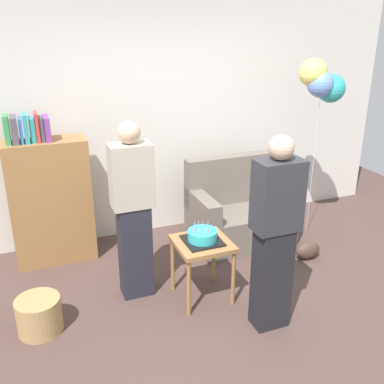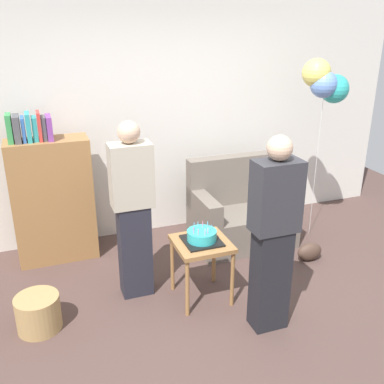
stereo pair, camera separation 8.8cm
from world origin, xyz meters
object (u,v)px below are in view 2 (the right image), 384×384
(bookshelf, at_px, (52,198))
(birthday_cake, at_px, (202,236))
(handbag, at_px, (310,252))
(couch, at_px, (240,213))
(side_table, at_px, (202,250))
(balloon_bunch, at_px, (325,82))
(person_holding_cake, at_px, (273,236))
(wicker_basket, at_px, (38,313))
(person_blowing_candles, at_px, (133,211))

(bookshelf, distance_m, birthday_cake, 1.70)
(handbag, bearing_deg, bookshelf, 158.18)
(bookshelf, distance_m, handbag, 2.75)
(bookshelf, bearing_deg, couch, -9.25)
(side_table, distance_m, balloon_bunch, 2.27)
(handbag, bearing_deg, balloon_bunch, 55.80)
(bookshelf, height_order, person_holding_cake, person_holding_cake)
(couch, height_order, handbag, couch)
(person_holding_cake, xyz_separation_m, balloon_bunch, (1.32, 1.34, 0.95))
(birthday_cake, xyz_separation_m, person_holding_cake, (0.38, -0.56, 0.21))
(couch, bearing_deg, bookshelf, 170.75)
(wicker_basket, relative_size, handbag, 1.29)
(person_blowing_candles, bearing_deg, birthday_cake, -12.24)
(person_blowing_candles, xyz_separation_m, wicker_basket, (-0.88, -0.24, -0.68))
(person_blowing_candles, distance_m, wicker_basket, 1.14)
(person_blowing_candles, bearing_deg, person_holding_cake, -26.81)
(wicker_basket, distance_m, balloon_bunch, 3.59)
(bookshelf, bearing_deg, balloon_bunch, -8.84)
(wicker_basket, height_order, handbag, wicker_basket)
(person_holding_cake, xyz_separation_m, handbag, (0.94, 0.79, -0.73))
(side_table, height_order, wicker_basket, side_table)
(side_table, height_order, person_holding_cake, person_holding_cake)
(bookshelf, xyz_separation_m, wicker_basket, (-0.24, -1.18, -0.54))
(handbag, bearing_deg, birthday_cake, -170.14)
(person_blowing_candles, height_order, balloon_bunch, balloon_bunch)
(bookshelf, relative_size, side_table, 2.75)
(handbag, height_order, balloon_bunch, balloon_bunch)
(bookshelf, height_order, person_blowing_candles, person_blowing_candles)
(couch, distance_m, bookshelf, 2.05)
(handbag, distance_m, balloon_bunch, 1.81)
(person_holding_cake, bearing_deg, side_table, -64.37)
(person_blowing_candles, relative_size, balloon_bunch, 0.81)
(person_blowing_candles, xyz_separation_m, handbag, (1.86, -0.06, -0.73))
(wicker_basket, bearing_deg, balloon_bunch, 13.32)
(side_table, bearing_deg, person_holding_cake, -55.94)
(couch, distance_m, person_blowing_candles, 1.57)
(person_holding_cake, bearing_deg, birthday_cake, -64.37)
(person_blowing_candles, distance_m, balloon_bunch, 2.47)
(couch, relative_size, balloon_bunch, 0.54)
(side_table, bearing_deg, wicker_basket, 178.21)
(couch, xyz_separation_m, side_table, (-0.82, -0.90, 0.15))
(bookshelf, relative_size, person_holding_cake, 0.97)
(birthday_cake, relative_size, handbag, 1.14)
(person_holding_cake, bearing_deg, bookshelf, -57.45)
(side_table, xyz_separation_m, birthday_cake, (-0.00, -0.00, 0.14))
(birthday_cake, bearing_deg, bookshelf, 133.72)
(couch, bearing_deg, handbag, -53.58)
(couch, height_order, birthday_cake, couch)
(couch, relative_size, person_holding_cake, 0.67)
(person_blowing_candles, xyz_separation_m, person_holding_cake, (0.91, -0.84, 0.00))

